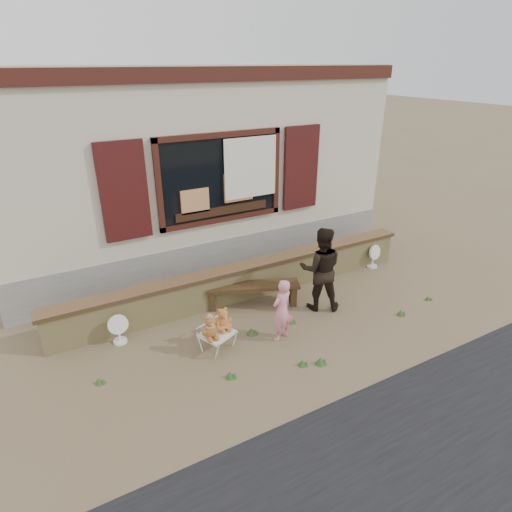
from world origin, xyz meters
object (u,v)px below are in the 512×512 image
adult (321,269)px  folding_chair (217,334)px  teddy_bear_right (223,318)px  child (282,310)px  bench (253,290)px  teddy_bear_left (210,326)px

adult → folding_chair: bearing=37.3°
teddy_bear_right → child: 0.92m
folding_chair → bench: bearing=15.7°
teddy_bear_right → folding_chair: bearing=-180.0°
child → folding_chair: bearing=-29.8°
folding_chair → adult: size_ratio=0.39×
folding_chair → adult: (2.10, 0.24, 0.50)m
folding_chair → child: child is taller
bench → teddy_bear_left: (-1.22, -0.92, 0.17)m
teddy_bear_right → adult: adult is taller
bench → folding_chair: size_ratio=2.83×
adult → child: bearing=54.8°
child → adult: 1.23m
teddy_bear_right → child: child is taller
bench → folding_chair: bench is taller
bench → adult: (1.00, -0.63, 0.45)m
folding_chair → child: size_ratio=0.56×
teddy_bear_left → teddy_bear_right: bearing=-0.0°
teddy_bear_left → adult: size_ratio=0.25×
teddy_bear_left → adult: 2.27m
teddy_bear_right → child: (0.87, -0.30, 0.05)m
folding_chair → adult: 2.17m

